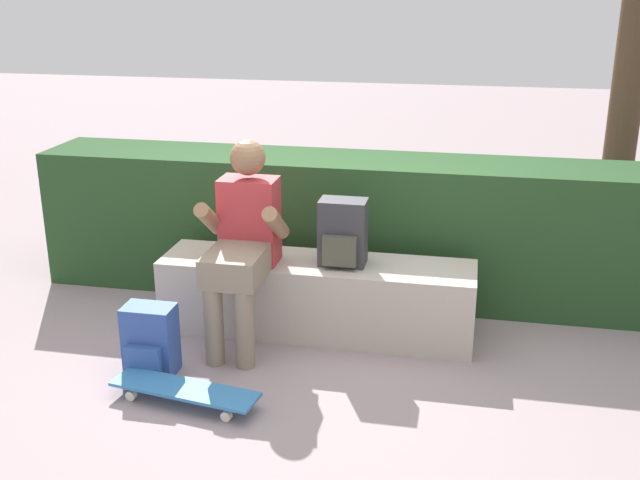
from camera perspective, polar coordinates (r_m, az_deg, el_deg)
ground_plane at (r=4.61m, az=-0.93°, el=-8.23°), size 24.00×24.00×0.00m
bench_main at (r=4.75m, az=-0.24°, el=-4.24°), size 1.92×0.47×0.47m
person_skater at (r=4.49m, az=-5.76°, el=0.12°), size 0.49×0.62×1.22m
skateboard_near_person at (r=4.11m, az=-10.05°, el=-10.95°), size 0.82×0.33×0.09m
backpack_on_bench at (r=4.56m, az=1.70°, el=0.48°), size 0.28×0.23×0.40m
backpack_on_ground at (r=4.39m, az=-12.54°, el=-7.37°), size 0.28×0.23×0.40m
hedge_row at (r=5.26m, az=4.00°, el=0.93°), size 4.61×0.61×0.96m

